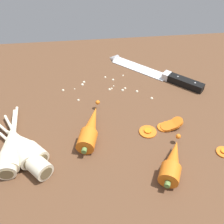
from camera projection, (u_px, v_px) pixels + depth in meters
ground_plane at (111, 117)px, 71.19cm from camera, size 120.00×90.00×4.00cm
chefs_knife at (150, 71)px, 84.15cm from camera, size 27.50×26.34×4.18cm
whole_carrot at (90, 128)px, 62.03cm from camera, size 7.49×17.81×4.20cm
whole_carrot_second at (172, 162)px, 54.30cm from camera, size 8.74×13.62×4.20cm
parsnip_front at (9, 149)px, 57.18cm from camera, size 5.29×21.63×4.00cm
parsnip_mid_left at (21, 145)px, 58.05cm from camera, size 10.73×18.12×4.00cm
parsnip_mid_right at (29, 158)px, 55.23cm from camera, size 13.97×15.25×4.00cm
parsnip_back at (23, 144)px, 58.23cm from camera, size 15.79×17.12×4.00cm
parsnip_outer at (12, 145)px, 58.15cm from camera, size 5.26×21.59×4.00cm
carrot_slice_stack at (170, 125)px, 64.65cm from camera, size 6.59×3.67×2.48cm
carrot_slice_stray_near at (224, 152)px, 58.68cm from camera, size 3.40×3.40×0.70cm
carrot_slice_stray_mid at (148, 131)px, 63.64cm from camera, size 4.34×4.34×0.70cm
mince_crumbs at (107, 87)px, 77.89cm from camera, size 26.36×13.56×0.90cm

